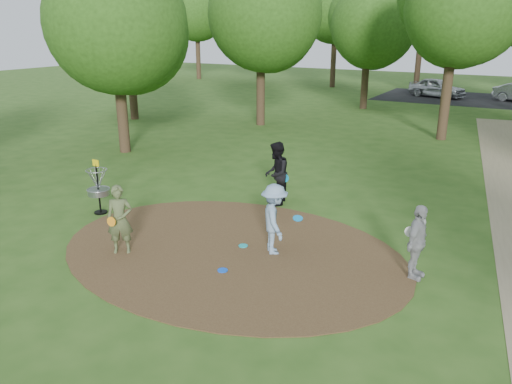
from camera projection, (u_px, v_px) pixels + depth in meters
The scene contains 12 objects.
ground at pixel (231, 251), 11.63m from camera, with size 100.00×100.00×0.00m, color #2D5119.
dirt_clearing at pixel (231, 250), 11.63m from camera, with size 8.40×8.40×0.02m, color #47301C.
parking_lot at pixel (480, 100), 35.43m from camera, with size 14.00×8.00×0.01m, color black.
player_observer_with_disc at pixel (120, 220), 11.29m from camera, with size 0.71×0.66×1.62m.
player_throwing_with_disc at pixel (274, 219), 11.28m from camera, with size 1.30×1.21×1.65m.
player_walking_with_disc at pixel (276, 174), 14.38m from camera, with size 0.94×1.07×1.86m.
player_waiting_with_disc at pixel (417, 242), 10.15m from camera, with size 0.51×0.97×1.59m.
disc_ground_cyan at pixel (243, 246), 11.83m from camera, with size 0.22×0.22×0.02m, color #17ACB9.
disc_ground_blue at pixel (223, 270), 10.64m from camera, with size 0.22×0.22×0.02m, color blue.
car_left at pixel (437, 88), 36.43m from camera, with size 1.63×4.06×1.38m, color #A4A7AB.
disc_golf_basket at pixel (98, 183), 13.71m from camera, with size 0.63×0.63×1.54m.
tree_ring at pixel (436, 21), 17.18m from camera, with size 36.98×45.69×9.30m.
Camera 1 is at (5.75, -8.92, 4.99)m, focal length 35.00 mm.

